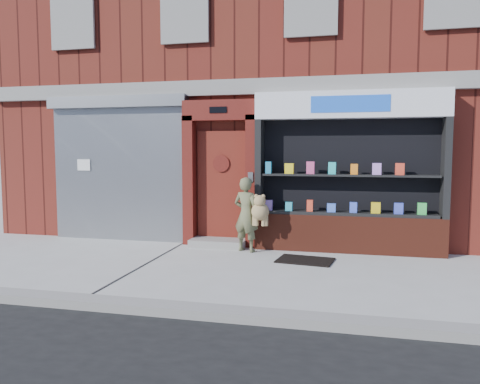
% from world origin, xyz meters
% --- Properties ---
extents(ground, '(80.00, 80.00, 0.00)m').
position_xyz_m(ground, '(0.00, 0.00, 0.00)').
color(ground, '#9E9E99').
rests_on(ground, ground).
extents(curb, '(60.00, 0.30, 0.12)m').
position_xyz_m(curb, '(0.00, -2.15, 0.06)').
color(curb, gray).
rests_on(curb, ground).
extents(building, '(12.00, 8.16, 8.00)m').
position_xyz_m(building, '(-0.00, 5.99, 4.00)').
color(building, '#5B1C14').
rests_on(building, ground).
extents(shutter_bay, '(3.10, 0.30, 3.04)m').
position_xyz_m(shutter_bay, '(-3.00, 1.93, 1.72)').
color(shutter_bay, gray).
rests_on(shutter_bay, ground).
extents(red_door_bay, '(1.52, 0.58, 2.90)m').
position_xyz_m(red_door_bay, '(-0.75, 1.86, 1.46)').
color(red_door_bay, '#4A110C').
rests_on(red_door_bay, ground).
extents(pharmacy_bay, '(3.50, 0.41, 3.00)m').
position_xyz_m(pharmacy_bay, '(1.75, 1.81, 1.37)').
color(pharmacy_bay, maroon).
rests_on(pharmacy_bay, ground).
extents(woman, '(0.75, 0.51, 1.41)m').
position_xyz_m(woman, '(-0.07, 1.38, 0.73)').
color(woman, '#5C5F3E').
rests_on(woman, ground).
extents(doormat, '(1.02, 0.78, 0.02)m').
position_xyz_m(doormat, '(1.05, 0.87, 0.01)').
color(doormat, black).
rests_on(doormat, ground).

